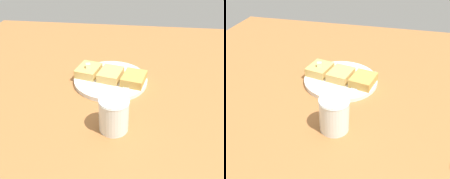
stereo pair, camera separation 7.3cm
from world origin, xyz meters
TOP-DOWN VIEW (x-y plane):
  - table_surface at (0.00, 0.00)cm, footprint 128.10×128.10cm
  - plate at (3.24, 6.92)cm, footprint 24.78×24.78cm
  - toast_slice_left at (-4.65, 8.65)cm, footprint 8.76×10.10cm
  - toast_slice_middle at (3.24, 6.92)cm, footprint 8.76×10.10cm
  - toast_slice_right at (11.13, 5.19)cm, footprint 8.76×10.10cm
  - butter_pat_primary at (-4.59, 8.07)cm, footprint 1.87×1.76cm
  - fork at (10.76, 5.04)cm, footprint 7.94×15.15cm
  - syrup_jar at (6.92, -16.17)cm, footprint 7.87×7.87cm

SIDE VIEW (x-z plane):
  - table_surface at x=0.00cm, z-range 0.00..2.36cm
  - plate at x=3.24cm, z-range 2.48..3.90cm
  - fork at x=10.76cm, z-range 3.79..4.15cm
  - toast_slice_left at x=-4.65cm, z-range 3.79..6.57cm
  - toast_slice_middle at x=3.24cm, z-range 3.79..6.57cm
  - toast_slice_right at x=11.13cm, z-range 3.79..6.57cm
  - syrup_jar at x=6.92cm, z-range 1.89..11.26cm
  - butter_pat_primary at x=-4.59cm, z-range 6.57..8.11cm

